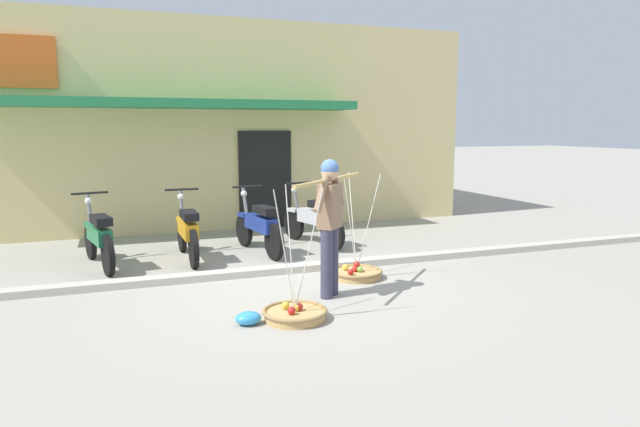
{
  "coord_description": "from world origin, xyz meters",
  "views": [
    {
      "loc": [
        -2.32,
        -6.96,
        2.08
      ],
      "look_at": [
        0.48,
        0.6,
        0.85
      ],
      "focal_mm": 31.96,
      "sensor_mm": 36.0,
      "label": 1
    }
  ],
  "objects_px": {
    "fruit_basket_right_side": "(295,313)",
    "motorcycle_end_of_row": "(314,220)",
    "fruit_basket_left_side": "(356,273)",
    "motorcycle_second_in_row": "(187,232)",
    "motorcycle_nearest_shop": "(99,237)",
    "fruit_vendor": "(330,218)",
    "motorcycle_third_in_row": "(259,226)",
    "plastic_litter_bag": "(248,318)"
  },
  "relations": [
    {
      "from": "fruit_basket_right_side",
      "to": "plastic_litter_bag",
      "type": "bearing_deg",
      "value": 178.57
    },
    {
      "from": "fruit_vendor",
      "to": "motorcycle_third_in_row",
      "type": "height_order",
      "value": "fruit_vendor"
    },
    {
      "from": "fruit_vendor",
      "to": "fruit_basket_left_side",
      "type": "xyz_separation_m",
      "value": [
        0.66,
        0.67,
        -0.91
      ]
    },
    {
      "from": "fruit_vendor",
      "to": "fruit_basket_right_side",
      "type": "relative_size",
      "value": 1.17
    },
    {
      "from": "fruit_vendor",
      "to": "fruit_basket_left_side",
      "type": "relative_size",
      "value": 1.17
    },
    {
      "from": "motorcycle_second_in_row",
      "to": "plastic_litter_bag",
      "type": "height_order",
      "value": "motorcycle_second_in_row"
    },
    {
      "from": "fruit_vendor",
      "to": "fruit_basket_right_side",
      "type": "xyz_separation_m",
      "value": [
        -0.67,
        -0.67,
        -0.91
      ]
    },
    {
      "from": "fruit_basket_right_side",
      "to": "motorcycle_third_in_row",
      "type": "bearing_deg",
      "value": 82.2
    },
    {
      "from": "motorcycle_nearest_shop",
      "to": "plastic_litter_bag",
      "type": "bearing_deg",
      "value": -65.0
    },
    {
      "from": "motorcycle_nearest_shop",
      "to": "motorcycle_end_of_row",
      "type": "height_order",
      "value": "same"
    },
    {
      "from": "fruit_basket_right_side",
      "to": "motorcycle_end_of_row",
      "type": "relative_size",
      "value": 0.81
    },
    {
      "from": "fruit_basket_left_side",
      "to": "fruit_basket_right_side",
      "type": "xyz_separation_m",
      "value": [
        -1.33,
        -1.35,
        -0.0
      ]
    },
    {
      "from": "fruit_basket_right_side",
      "to": "motorcycle_end_of_row",
      "type": "height_order",
      "value": "fruit_basket_right_side"
    },
    {
      "from": "motorcycle_third_in_row",
      "to": "motorcycle_end_of_row",
      "type": "bearing_deg",
      "value": 15.48
    },
    {
      "from": "fruit_vendor",
      "to": "motorcycle_end_of_row",
      "type": "bearing_deg",
      "value": 73.97
    },
    {
      "from": "fruit_basket_right_side",
      "to": "motorcycle_end_of_row",
      "type": "xyz_separation_m",
      "value": [
        1.53,
        3.66,
        0.38
      ]
    },
    {
      "from": "fruit_basket_left_side",
      "to": "fruit_basket_right_side",
      "type": "bearing_deg",
      "value": -134.66
    },
    {
      "from": "fruit_vendor",
      "to": "fruit_basket_left_side",
      "type": "distance_m",
      "value": 1.31
    },
    {
      "from": "fruit_vendor",
      "to": "motorcycle_nearest_shop",
      "type": "bearing_deg",
      "value": 136.33
    },
    {
      "from": "motorcycle_third_in_row",
      "to": "motorcycle_second_in_row",
      "type": "bearing_deg",
      "value": -175.69
    },
    {
      "from": "motorcycle_third_in_row",
      "to": "fruit_vendor",
      "type": "bearing_deg",
      "value": -85.6
    },
    {
      "from": "fruit_basket_right_side",
      "to": "motorcycle_second_in_row",
      "type": "bearing_deg",
      "value": 102.35
    },
    {
      "from": "fruit_basket_left_side",
      "to": "motorcycle_second_in_row",
      "type": "relative_size",
      "value": 0.8
    },
    {
      "from": "fruit_basket_right_side",
      "to": "plastic_litter_bag",
      "type": "xyz_separation_m",
      "value": [
        -0.51,
        0.01,
        -0.0
      ]
    },
    {
      "from": "fruit_basket_right_side",
      "to": "motorcycle_third_in_row",
      "type": "height_order",
      "value": "fruit_basket_right_side"
    },
    {
      "from": "fruit_basket_left_side",
      "to": "motorcycle_end_of_row",
      "type": "xyz_separation_m",
      "value": [
        0.19,
        2.31,
        0.38
      ]
    },
    {
      "from": "fruit_basket_left_side",
      "to": "fruit_basket_right_side",
      "type": "distance_m",
      "value": 1.9
    },
    {
      "from": "fruit_basket_left_side",
      "to": "fruit_vendor",
      "type": "bearing_deg",
      "value": -134.59
    },
    {
      "from": "fruit_basket_right_side",
      "to": "plastic_litter_bag",
      "type": "height_order",
      "value": "fruit_basket_right_side"
    },
    {
      "from": "motorcycle_nearest_shop",
      "to": "motorcycle_second_in_row",
      "type": "xyz_separation_m",
      "value": [
        1.3,
        0.03,
        0.0
      ]
    },
    {
      "from": "fruit_basket_left_side",
      "to": "motorcycle_end_of_row",
      "type": "distance_m",
      "value": 2.35
    },
    {
      "from": "motorcycle_end_of_row",
      "to": "fruit_vendor",
      "type": "bearing_deg",
      "value": -106.03
    },
    {
      "from": "fruit_basket_right_side",
      "to": "motorcycle_nearest_shop",
      "type": "distance_m",
      "value": 3.84
    },
    {
      "from": "fruit_basket_left_side",
      "to": "motorcycle_nearest_shop",
      "type": "xyz_separation_m",
      "value": [
        -3.35,
        1.89,
        0.38
      ]
    },
    {
      "from": "fruit_basket_left_side",
      "to": "motorcycle_second_in_row",
      "type": "distance_m",
      "value": 2.84
    },
    {
      "from": "fruit_basket_left_side",
      "to": "motorcycle_second_in_row",
      "type": "bearing_deg",
      "value": 136.78
    },
    {
      "from": "motorcycle_second_in_row",
      "to": "motorcycle_nearest_shop",
      "type": "bearing_deg",
      "value": -178.48
    },
    {
      "from": "motorcycle_end_of_row",
      "to": "motorcycle_second_in_row",
      "type": "bearing_deg",
      "value": -170.29
    },
    {
      "from": "fruit_basket_right_side",
      "to": "fruit_vendor",
      "type": "bearing_deg",
      "value": 45.28
    },
    {
      "from": "fruit_basket_right_side",
      "to": "motorcycle_second_in_row",
      "type": "distance_m",
      "value": 3.37
    },
    {
      "from": "fruit_vendor",
      "to": "plastic_litter_bag",
      "type": "relative_size",
      "value": 6.05
    },
    {
      "from": "motorcycle_end_of_row",
      "to": "fruit_basket_right_side",
      "type": "bearing_deg",
      "value": -112.64
    }
  ]
}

